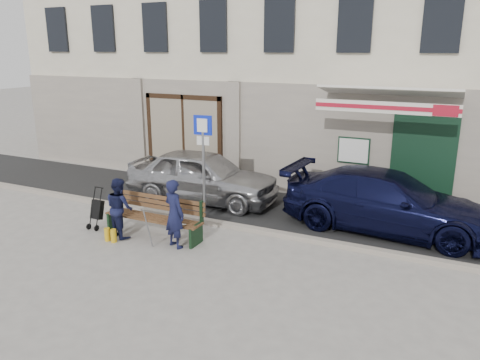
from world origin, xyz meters
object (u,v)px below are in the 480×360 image
Objects in this scene: bench at (152,217)px; woman at (120,208)px; car_navy at (387,202)px; parking_sign at (203,150)px; car_silver at (202,176)px; stroller at (97,210)px; man at (174,214)px.

bench is 1.74× the size of woman.
car_navy is 1.87× the size of parking_sign.
car_silver is 1.65× the size of parking_sign.
parking_sign reaches higher than woman.
woman is 1.40× the size of stroller.
man is at bearing -19.03° from bench.
car_navy is at bearing 26.33° from stroller.
man reaches higher than woman.
woman reaches higher than stroller.
car_silver is 3.11× the size of woman.
bench is 2.44× the size of stroller.
parking_sign is 1.89× the size of woman.
bench is (-4.76, -2.71, -0.25)m from car_navy.
man is (0.37, -1.92, -0.98)m from parking_sign.
car_navy is 3.53× the size of woman.
car_navy reaches higher than bench.
parking_sign reaches higher than man.
car_silver is 1.64m from parking_sign.
woman is at bearing 21.53° from man.
parking_sign is (-4.34, -1.06, 1.03)m from car_navy.
parking_sign is 2.65× the size of stroller.
parking_sign is at bearing -59.04° from man.
car_silver reaches higher than bench.
woman is at bearing -124.08° from parking_sign.
woman reaches higher than bench.
car_navy is 4.95× the size of stroller.
stroller is at bearing 153.78° from car_silver.
woman is at bearing -9.75° from stroller.
car_navy is (5.02, -0.04, -0.03)m from car_silver.
car_navy reaches higher than woman.
parking_sign is 1.72× the size of man.
stroller is at bearing 16.60° from man.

